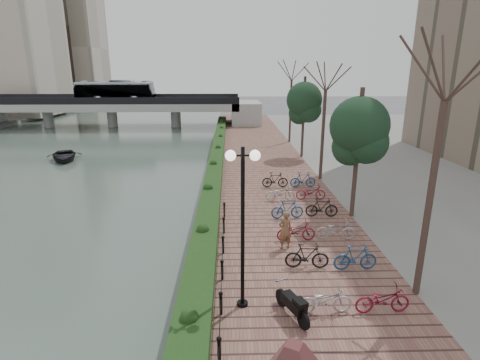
{
  "coord_description": "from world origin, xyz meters",
  "views": [
    {
      "loc": [
        1.72,
        -8.96,
        7.75
      ],
      "look_at": [
        2.25,
        10.65,
        2.0
      ],
      "focal_mm": 28.0,
      "sensor_mm": 36.0,
      "label": 1
    }
  ],
  "objects_px": {
    "pedestrian": "(285,230)",
    "boat": "(64,156)",
    "motorcycle": "(292,303)",
    "lamppost": "(243,196)"
  },
  "relations": [
    {
      "from": "pedestrian",
      "to": "boat",
      "type": "xyz_separation_m",
      "value": [
        -17.14,
        18.66,
        -0.88
      ]
    },
    {
      "from": "motorcycle",
      "to": "pedestrian",
      "type": "distance_m",
      "value": 4.62
    },
    {
      "from": "lamppost",
      "to": "pedestrian",
      "type": "bearing_deg",
      "value": 64.08
    },
    {
      "from": "lamppost",
      "to": "boat",
      "type": "bearing_deg",
      "value": 123.94
    },
    {
      "from": "pedestrian",
      "to": "lamppost",
      "type": "bearing_deg",
      "value": 45.34
    },
    {
      "from": "lamppost",
      "to": "motorcycle",
      "type": "height_order",
      "value": "lamppost"
    },
    {
      "from": "lamppost",
      "to": "pedestrian",
      "type": "relative_size",
      "value": 3.07
    },
    {
      "from": "boat",
      "to": "motorcycle",
      "type": "bearing_deg",
      "value": -75.98
    },
    {
      "from": "lamppost",
      "to": "motorcycle",
      "type": "relative_size",
      "value": 3.42
    },
    {
      "from": "lamppost",
      "to": "pedestrian",
      "type": "distance_m",
      "value": 5.24
    }
  ]
}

